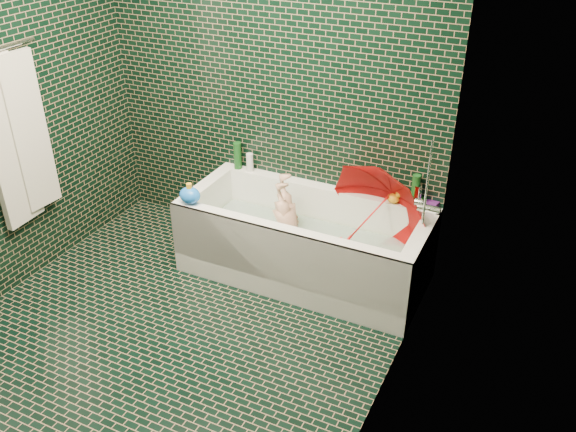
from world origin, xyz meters
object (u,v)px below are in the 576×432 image
at_px(child, 290,230).
at_px(umbrella, 369,217).
at_px(rubber_duck, 394,198).
at_px(bath_toy, 190,195).
at_px(bathtub, 304,249).

height_order(child, umbrella, umbrella).
relative_size(child, rubber_duck, 6.86).
distance_m(rubber_duck, bath_toy, 1.39).
height_order(bathtub, bath_toy, bath_toy).
height_order(child, bath_toy, bath_toy).
distance_m(child, bath_toy, 0.75).
xyz_separation_m(rubber_duck, bath_toy, (-1.25, -0.61, 0.02)).
xyz_separation_m(umbrella, bath_toy, (-1.16, -0.38, 0.08)).
distance_m(bathtub, child, 0.17).
height_order(bathtub, rubber_duck, rubber_duck).
bearing_deg(umbrella, bathtub, -146.60).
distance_m(umbrella, bath_toy, 1.22).
bearing_deg(bath_toy, rubber_duck, 23.24).
xyz_separation_m(child, rubber_duck, (0.66, 0.28, 0.28)).
bearing_deg(bathtub, child, 160.80).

